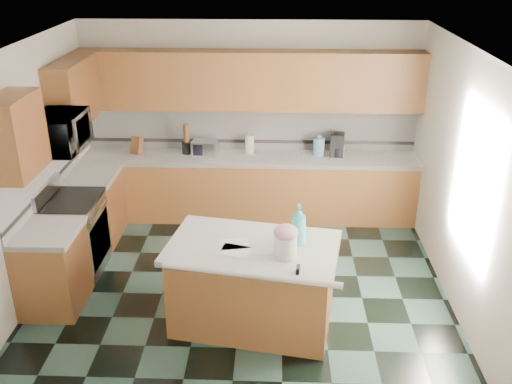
{
  "coord_description": "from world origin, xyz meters",
  "views": [
    {
      "loc": [
        0.36,
        -5.35,
        3.68
      ],
      "look_at": [
        0.15,
        0.35,
        1.12
      ],
      "focal_mm": 40.0,
      "sensor_mm": 36.0,
      "label": 1
    }
  ],
  "objects_px": {
    "soap_bottle_island": "(299,225)",
    "island_top": "(253,248)",
    "knife_block": "(137,145)",
    "island_base": "(253,287)",
    "treat_jar": "(286,246)",
    "coffee_maker": "(337,144)",
    "toaster_oven": "(205,148)"
  },
  "relations": [
    {
      "from": "treat_jar",
      "to": "soap_bottle_island",
      "type": "height_order",
      "value": "soap_bottle_island"
    },
    {
      "from": "treat_jar",
      "to": "toaster_oven",
      "type": "height_order",
      "value": "treat_jar"
    },
    {
      "from": "island_base",
      "to": "treat_jar",
      "type": "distance_m",
      "value": 0.71
    },
    {
      "from": "soap_bottle_island",
      "to": "knife_block",
      "type": "xyz_separation_m",
      "value": [
        -2.16,
        2.49,
        -0.09
      ]
    },
    {
      "from": "toaster_oven",
      "to": "coffee_maker",
      "type": "distance_m",
      "value": 1.83
    },
    {
      "from": "treat_jar",
      "to": "soap_bottle_island",
      "type": "relative_size",
      "value": 0.53
    },
    {
      "from": "island_top",
      "to": "coffee_maker",
      "type": "bearing_deg",
      "value": 77.64
    },
    {
      "from": "soap_bottle_island",
      "to": "knife_block",
      "type": "distance_m",
      "value": 3.29
    },
    {
      "from": "island_base",
      "to": "knife_block",
      "type": "height_order",
      "value": "knife_block"
    },
    {
      "from": "knife_block",
      "to": "toaster_oven",
      "type": "bearing_deg",
      "value": 18.7
    },
    {
      "from": "treat_jar",
      "to": "coffee_maker",
      "type": "relative_size",
      "value": 0.71
    },
    {
      "from": "knife_block",
      "to": "toaster_oven",
      "type": "xyz_separation_m",
      "value": [
        0.95,
        0.0,
        -0.02
      ]
    },
    {
      "from": "toaster_oven",
      "to": "island_base",
      "type": "bearing_deg",
      "value": -65.9
    },
    {
      "from": "island_top",
      "to": "knife_block",
      "type": "xyz_separation_m",
      "value": [
        -1.72,
        2.53,
        0.15
      ]
    },
    {
      "from": "island_base",
      "to": "island_top",
      "type": "xyz_separation_m",
      "value": [
        -0.0,
        0.0,
        0.46
      ]
    },
    {
      "from": "island_top",
      "to": "treat_jar",
      "type": "relative_size",
      "value": 7.46
    },
    {
      "from": "treat_jar",
      "to": "knife_block",
      "type": "xyz_separation_m",
      "value": [
        -2.03,
        2.73,
        0.01
      ]
    },
    {
      "from": "island_top",
      "to": "toaster_oven",
      "type": "distance_m",
      "value": 2.65
    },
    {
      "from": "island_base",
      "to": "coffee_maker",
      "type": "xyz_separation_m",
      "value": [
        1.05,
        2.56,
        0.65
      ]
    },
    {
      "from": "island_base",
      "to": "island_top",
      "type": "relative_size",
      "value": 0.94
    },
    {
      "from": "island_base",
      "to": "soap_bottle_island",
      "type": "distance_m",
      "value": 0.83
    },
    {
      "from": "coffee_maker",
      "to": "island_top",
      "type": "bearing_deg",
      "value": -105.32
    },
    {
      "from": "soap_bottle_island",
      "to": "coffee_maker",
      "type": "bearing_deg",
      "value": 74.29
    },
    {
      "from": "island_base",
      "to": "coffee_maker",
      "type": "bearing_deg",
      "value": 77.64
    },
    {
      "from": "knife_block",
      "to": "treat_jar",
      "type": "bearing_deg",
      "value": -34.63
    },
    {
      "from": "knife_block",
      "to": "coffee_maker",
      "type": "relative_size",
      "value": 0.77
    },
    {
      "from": "soap_bottle_island",
      "to": "island_top",
      "type": "bearing_deg",
      "value": -176.7
    },
    {
      "from": "soap_bottle_island",
      "to": "coffee_maker",
      "type": "height_order",
      "value": "soap_bottle_island"
    },
    {
      "from": "knife_block",
      "to": "island_base",
      "type": "bearing_deg",
      "value": -37.1
    },
    {
      "from": "island_top",
      "to": "coffee_maker",
      "type": "relative_size",
      "value": 5.28
    },
    {
      "from": "treat_jar",
      "to": "knife_block",
      "type": "distance_m",
      "value": 3.41
    },
    {
      "from": "treat_jar",
      "to": "soap_bottle_island",
      "type": "distance_m",
      "value": 0.29
    }
  ]
}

